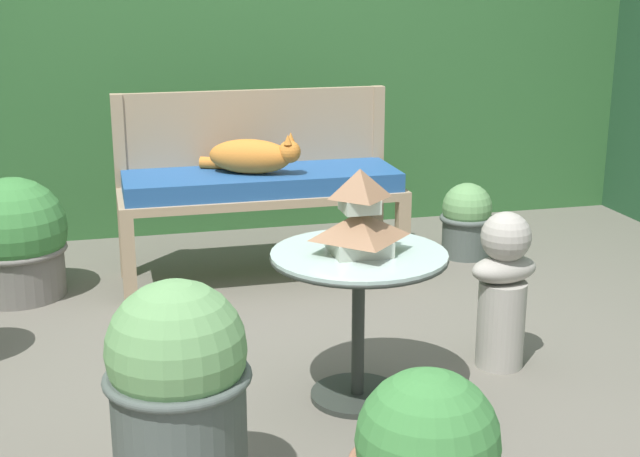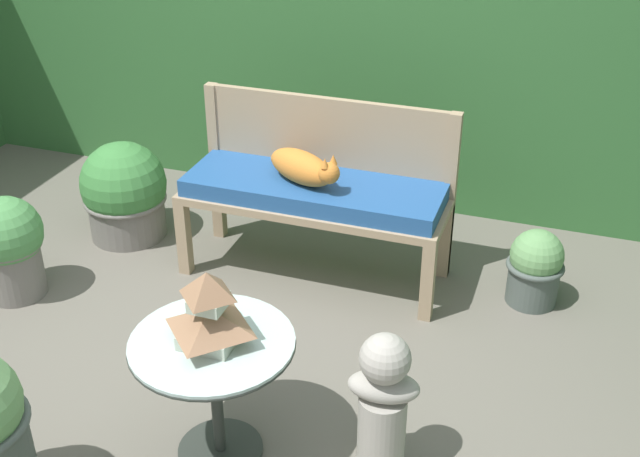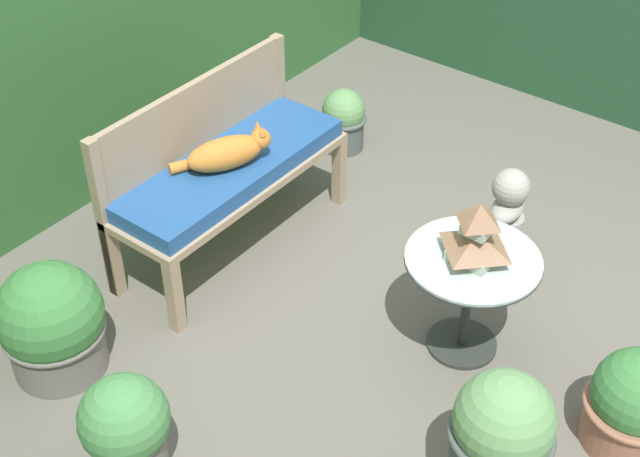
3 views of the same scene
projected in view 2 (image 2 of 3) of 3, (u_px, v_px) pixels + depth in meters
The scene contains 10 objects.
ground at pixel (207, 388), 3.39m from camera, with size 30.00×30.00×0.00m, color #666056.
garden_bench at pixel (314, 196), 3.97m from camera, with size 1.33×0.47×0.53m.
bench_backrest at pixel (328, 145), 4.05m from camera, with size 1.33×0.06×0.89m.
cat at pixel (303, 167), 3.88m from camera, with size 0.44×0.35×0.19m.
patio_table at pixel (214, 366), 2.87m from camera, with size 0.60×0.60×0.53m.
pagoda_birdhouse at pixel (209, 313), 2.75m from camera, with size 0.25×0.25×0.28m.
garden_bust at pixel (383, 402), 2.86m from camera, with size 0.28×0.18×0.59m.
potted_plant_path_edge at pixel (125, 193), 4.42m from camera, with size 0.47×0.47×0.55m.
potted_plant_patio_mid at pixel (535, 267), 3.87m from camera, with size 0.28×0.28×0.39m.
potted_plant_bench_left at pixel (9, 245), 3.89m from camera, with size 0.35×0.35×0.53m.
Camera 2 is at (1.31, -2.33, 2.25)m, focal length 45.00 mm.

